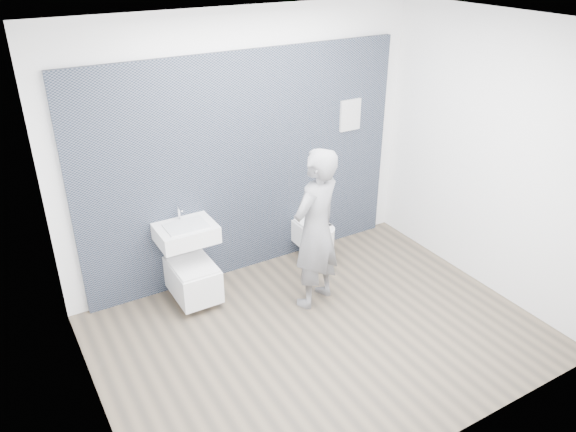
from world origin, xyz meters
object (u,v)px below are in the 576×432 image
toilet_rounded (315,236)px  visitor (316,229)px  washbasin (186,233)px  toilet_square (193,277)px

toilet_rounded → visitor: bearing=-123.5°
toilet_rounded → visitor: size_ratio=0.33×
washbasin → toilet_rounded: (1.50, -0.06, -0.43)m
washbasin → visitor: 1.28m
washbasin → toilet_square: 0.48m
visitor → toilet_rounded: bearing=-144.2°
toilet_square → washbasin: bearing=90.0°
washbasin → visitor: (1.06, -0.72, 0.08)m
washbasin → toilet_rounded: washbasin is taller
toilet_square → toilet_rounded: bearing=1.0°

